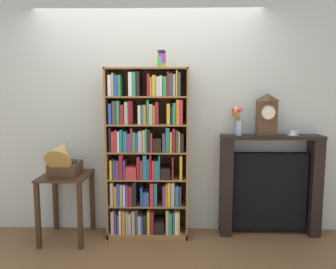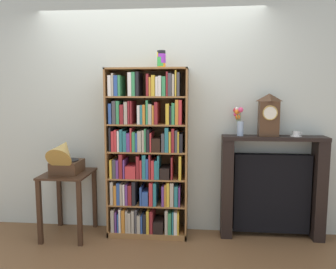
{
  "view_description": "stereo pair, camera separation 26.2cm",
  "coord_description": "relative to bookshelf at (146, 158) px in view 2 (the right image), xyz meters",
  "views": [
    {
      "loc": [
        0.29,
        -3.39,
        1.57
      ],
      "look_at": [
        0.22,
        0.14,
        1.13
      ],
      "focal_mm": 35.11,
      "sensor_mm": 36.0,
      "label": 1
    },
    {
      "loc": [
        0.56,
        -3.37,
        1.57
      ],
      "look_at": [
        0.22,
        0.14,
        1.13
      ],
      "focal_mm": 35.11,
      "sensor_mm": 36.0,
      "label": 2
    }
  ],
  "objects": [
    {
      "name": "ground_plane",
      "position": [
        0.01,
        -0.13,
        -0.89
      ],
      "size": [
        8.01,
        6.4,
        0.02
      ],
      "primitive_type": "cube",
      "color": "brown"
    },
    {
      "name": "wall_back",
      "position": [
        0.26,
        0.22,
        0.44
      ],
      "size": [
        5.01,
        0.08,
        2.64
      ],
      "primitive_type": "cube",
      "color": "beige",
      "rests_on": "ground"
    },
    {
      "name": "bookshelf",
      "position": [
        0.0,
        0.0,
        0.0
      ],
      "size": [
        0.87,
        0.33,
        1.84
      ],
      "color": "olive",
      "rests_on": "ground"
    },
    {
      "name": "cup_stack",
      "position": [
        0.17,
        -0.0,
        1.06
      ],
      "size": [
        0.09,
        0.09,
        0.18
      ],
      "color": "orange",
      "rests_on": "bookshelf"
    },
    {
      "name": "side_table_left",
      "position": [
        -0.86,
        -0.1,
        -0.34
      ],
      "size": [
        0.5,
        0.56,
        0.71
      ],
      "color": "#382316",
      "rests_on": "ground"
    },
    {
      "name": "gramophone",
      "position": [
        -0.86,
        -0.17,
        0.02
      ],
      "size": [
        0.29,
        0.46,
        0.46
      ],
      "color": "#472D1C",
      "rests_on": "side_table_left"
    },
    {
      "name": "fireplace_mantel",
      "position": [
        1.37,
        0.08,
        -0.33
      ],
      "size": [
        1.1,
        0.24,
        1.12
      ],
      "color": "black",
      "rests_on": "ground"
    },
    {
      "name": "mantel_clock",
      "position": [
        1.31,
        0.05,
        0.47
      ],
      "size": [
        0.2,
        0.14,
        0.45
      ],
      "color": "#472D1C",
      "rests_on": "fireplace_mantel"
    },
    {
      "name": "flower_vase",
      "position": [
        1.0,
        0.06,
        0.42
      ],
      "size": [
        0.11,
        0.18,
        0.31
      ],
      "color": "#99B2D1",
      "rests_on": "fireplace_mantel"
    },
    {
      "name": "teacup_with_saucer",
      "position": [
        1.6,
        0.05,
        0.27
      ],
      "size": [
        0.12,
        0.12,
        0.05
      ],
      "color": "white",
      "rests_on": "fireplace_mantel"
    }
  ]
}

